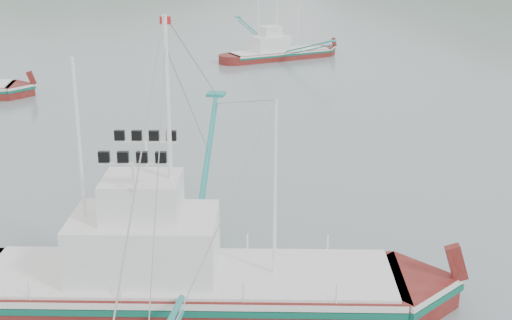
# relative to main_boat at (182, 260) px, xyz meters

# --- Properties ---
(ground) EXTENTS (1200.00, 1200.00, 0.00)m
(ground) POSITION_rel_main_boat_xyz_m (1.55, 3.03, -1.97)
(ground) COLOR slate
(ground) RESTS_ON ground
(main_boat) EXTENTS (17.28, 30.37, 12.35)m
(main_boat) POSITION_rel_main_boat_xyz_m (0.00, 0.00, 0.00)
(main_boat) COLOR #5D110D
(main_boat) RESTS_ON ground
(bg_boat_far) EXTENTS (15.75, 18.81, 8.56)m
(bg_boat_far) POSITION_rel_main_boat_xyz_m (-2.76, 54.46, -0.14)
(bg_boat_far) COLOR #5D110D
(bg_boat_far) RESTS_ON ground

